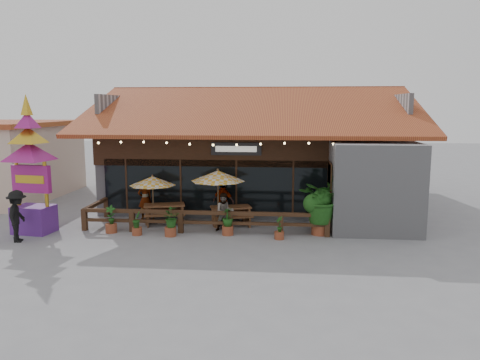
# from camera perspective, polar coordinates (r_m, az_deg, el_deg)

# --- Properties ---
(ground) EXTENTS (100.00, 100.00, 0.00)m
(ground) POSITION_cam_1_polar(r_m,az_deg,el_deg) (19.16, 0.47, -6.25)
(ground) COLOR gray
(ground) RESTS_ON ground
(restaurant_building) EXTENTS (15.50, 14.73, 6.09)m
(restaurant_building) POSITION_cam_1_polar(r_m,az_deg,el_deg) (25.23, 2.38, 2.50)
(restaurant_building) COLOR #A2A2A7
(restaurant_building) RESTS_ON ground
(patio_railing) EXTENTS (10.00, 2.60, 0.92)m
(patio_railing) POSITION_cam_1_polar(r_m,az_deg,el_deg) (19.08, -6.37, -4.47)
(patio_railing) COLOR #422C17
(patio_railing) RESTS_ON ground
(umbrella_left) EXTENTS (2.34, 2.34, 2.13)m
(umbrella_left) POSITION_cam_1_polar(r_m,az_deg,el_deg) (20.40, -10.61, -0.13)
(umbrella_left) COLOR brown
(umbrella_left) RESTS_ON ground
(umbrella_right) EXTENTS (2.34, 2.34, 2.45)m
(umbrella_right) POSITION_cam_1_polar(r_m,az_deg,el_deg) (19.64, -2.71, 0.48)
(umbrella_right) COLOR brown
(umbrella_right) RESTS_ON ground
(picnic_table_left) EXTENTS (2.07, 1.91, 0.84)m
(picnic_table_left) POSITION_cam_1_polar(r_m,az_deg,el_deg) (20.61, -9.20, -3.67)
(picnic_table_left) COLOR brown
(picnic_table_left) RESTS_ON ground
(picnic_table_right) EXTENTS (2.04, 1.89, 0.81)m
(picnic_table_right) POSITION_cam_1_polar(r_m,az_deg,el_deg) (20.02, -1.13, -3.98)
(picnic_table_right) COLOR brown
(picnic_table_right) RESTS_ON ground
(thai_sign_tower) EXTENTS (2.46, 2.46, 5.92)m
(thai_sign_tower) POSITION_cam_1_polar(r_m,az_deg,el_deg) (20.17, -24.26, 2.77)
(thai_sign_tower) COLOR #5A2485
(thai_sign_tower) RESTS_ON ground
(tropical_plant) EXTENTS (2.14, 2.27, 2.47)m
(tropical_plant) POSITION_cam_1_polar(r_m,az_deg,el_deg) (18.63, 9.80, -2.35)
(tropical_plant) COLOR brown
(tropical_plant) RESTS_ON ground
(diner_a) EXTENTS (0.80, 0.75, 1.83)m
(diner_a) POSITION_cam_1_polar(r_m,az_deg,el_deg) (21.45, -11.49, -2.28)
(diner_a) COLOR #3B2012
(diner_a) RESTS_ON ground
(diner_b) EXTENTS (0.88, 0.76, 1.57)m
(diner_b) POSITION_cam_1_polar(r_m,az_deg,el_deg) (19.04, -1.89, -3.91)
(diner_b) COLOR #3B2012
(diner_b) RESTS_ON ground
(diner_c) EXTENTS (1.13, 0.80, 1.78)m
(diner_c) POSITION_cam_1_polar(r_m,az_deg,el_deg) (20.57, -2.03, -2.66)
(diner_c) COLOR #3B2012
(diner_c) RESTS_ON ground
(pedestrian) EXTENTS (1.03, 1.41, 1.96)m
(pedestrian) POSITION_cam_1_polar(r_m,az_deg,el_deg) (19.35, -25.50, -4.00)
(pedestrian) COLOR black
(pedestrian) RESTS_ON ground
(planter_a) EXTENTS (0.45, 0.45, 1.11)m
(planter_a) POSITION_cam_1_polar(r_m,az_deg,el_deg) (19.53, -15.45, -4.87)
(planter_a) COLOR brown
(planter_a) RESTS_ON ground
(planter_b) EXTENTS (0.39, 0.40, 0.95)m
(planter_b) POSITION_cam_1_polar(r_m,az_deg,el_deg) (18.93, -12.47, -5.30)
(planter_b) COLOR brown
(planter_b) RESTS_ON ground
(planter_c) EXTENTS (0.89, 0.87, 1.11)m
(planter_c) POSITION_cam_1_polar(r_m,az_deg,el_deg) (18.48, -8.51, -4.91)
(planter_c) COLOR brown
(planter_c) RESTS_ON ground
(planter_d) EXTENTS (0.57, 0.57, 1.10)m
(planter_d) POSITION_cam_1_polar(r_m,az_deg,el_deg) (18.47, -1.51, -5.12)
(planter_d) COLOR brown
(planter_d) RESTS_ON ground
(planter_e) EXTENTS (0.37, 0.37, 0.90)m
(planter_e) POSITION_cam_1_polar(r_m,az_deg,el_deg) (17.99, 4.82, -6.03)
(planter_e) COLOR brown
(planter_e) RESTS_ON ground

